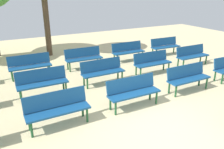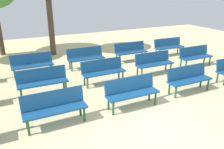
# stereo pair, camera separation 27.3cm
# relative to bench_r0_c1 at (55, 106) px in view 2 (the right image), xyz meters

# --- Properties ---
(ground_plane) EXTENTS (26.23, 26.23, 0.00)m
(ground_plane) POSITION_rel_bench_r0_c1_xyz_m (2.23, -1.58, -0.50)
(ground_plane) COLOR beige
(bench_r0_c1) EXTENTS (1.60, 0.50, 0.87)m
(bench_r0_c1) POSITION_rel_bench_r0_c1_xyz_m (0.00, 0.00, 0.00)
(bench_r0_c1) COLOR navy
(bench_r0_c1) RESTS_ON ground_plane
(bench_r0_c2) EXTENTS (1.60, 0.49, 0.87)m
(bench_r0_c2) POSITION_rel_bench_r0_c1_xyz_m (2.23, -0.04, 0.00)
(bench_r0_c2) COLOR navy
(bench_r0_c2) RESTS_ON ground_plane
(bench_r0_c3) EXTENTS (1.60, 0.48, 0.87)m
(bench_r0_c3) POSITION_rel_bench_r0_c1_xyz_m (4.47, 0.03, 0.00)
(bench_r0_c3) COLOR navy
(bench_r0_c3) RESTS_ON ground_plane
(bench_r1_c1) EXTENTS (1.60, 0.50, 0.87)m
(bench_r1_c1) POSITION_rel_bench_r0_c1_xyz_m (0.02, 1.92, 0.00)
(bench_r1_c1) COLOR navy
(bench_r1_c1) RESTS_ON ground_plane
(bench_r1_c2) EXTENTS (1.60, 0.49, 0.87)m
(bench_r1_c2) POSITION_rel_bench_r0_c1_xyz_m (2.19, 1.95, 0.00)
(bench_r1_c2) COLOR navy
(bench_r1_c2) RESTS_ON ground_plane
(bench_r1_c3) EXTENTS (1.61, 0.50, 0.87)m
(bench_r1_c3) POSITION_rel_bench_r0_c1_xyz_m (4.43, 1.95, 0.00)
(bench_r1_c3) COLOR navy
(bench_r1_c3) RESTS_ON ground_plane
(bench_r1_c4) EXTENTS (1.60, 0.48, 0.87)m
(bench_r1_c4) POSITION_rel_bench_r0_c1_xyz_m (6.66, 1.95, 0.00)
(bench_r1_c4) COLOR navy
(bench_r1_c4) RESTS_ON ground_plane
(bench_r2_c1) EXTENTS (1.60, 0.49, 0.87)m
(bench_r2_c1) POSITION_rel_bench_r0_c1_xyz_m (-0.05, 3.86, 0.00)
(bench_r2_c1) COLOR navy
(bench_r2_c1) RESTS_ON ground_plane
(bench_r2_c2) EXTENTS (1.61, 0.52, 0.87)m
(bench_r2_c2) POSITION_rel_bench_r0_c1_xyz_m (2.19, 3.86, 0.00)
(bench_r2_c2) COLOR navy
(bench_r2_c2) RESTS_ON ground_plane
(bench_r2_c3) EXTENTS (1.60, 0.48, 0.87)m
(bench_r2_c3) POSITION_rel_bench_r0_c1_xyz_m (4.47, 3.89, 0.00)
(bench_r2_c3) COLOR navy
(bench_r2_c3) RESTS_ON ground_plane
(bench_r2_c4) EXTENTS (1.61, 0.52, 0.87)m
(bench_r2_c4) POSITION_rel_bench_r0_c1_xyz_m (6.72, 3.86, 0.00)
(bench_r2_c4) COLOR navy
(bench_r2_c4) RESTS_ON ground_plane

